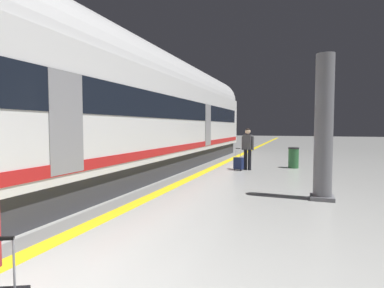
{
  "coord_description": "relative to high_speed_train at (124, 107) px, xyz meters",
  "views": [
    {
      "loc": [
        2.56,
        -1.15,
        1.83
      ],
      "look_at": [
        -0.32,
        6.83,
        1.34
      ],
      "focal_mm": 28.39,
      "sensor_mm": 36.0,
      "label": 1
    }
  ],
  "objects": [
    {
      "name": "tactile_edge_band",
      "position": [
        1.79,
        2.06,
        -2.5
      ],
      "size": [
        0.64,
        80.0,
        0.01
      ],
      "primitive_type": "cube",
      "color": "slate",
      "rests_on": "ground"
    },
    {
      "name": "passenger_near",
      "position": [
        3.68,
        3.66,
        -1.48
      ],
      "size": [
        0.53,
        0.29,
        1.75
      ],
      "color": "black",
      "rests_on": "ground"
    },
    {
      "name": "safety_line_strip",
      "position": [
        2.13,
        2.06,
        -2.5
      ],
      "size": [
        0.36,
        80.0,
        0.01
      ],
      "primitive_type": "cube",
      "color": "yellow",
      "rests_on": "ground"
    },
    {
      "name": "suitcase_near",
      "position": [
        3.36,
        3.37,
        -2.2
      ],
      "size": [
        0.43,
        0.33,
        0.93
      ],
      "color": "#19234C",
      "rests_on": "ground"
    },
    {
      "name": "waste_bin",
      "position": [
        5.48,
        4.92,
        -2.04
      ],
      "size": [
        0.46,
        0.46,
        0.91
      ],
      "color": "#2D6638",
      "rests_on": "ground"
    },
    {
      "name": "high_speed_train",
      "position": [
        0.0,
        0.0,
        0.0
      ],
      "size": [
        2.94,
        28.04,
        4.97
      ],
      "color": "#38383D",
      "rests_on": "ground"
    },
    {
      "name": "platform_pillar",
      "position": [
        6.31,
        -0.93,
        -0.78
      ],
      "size": [
        0.56,
        0.56,
        3.6
      ],
      "color": "slate",
      "rests_on": "ground"
    }
  ]
}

